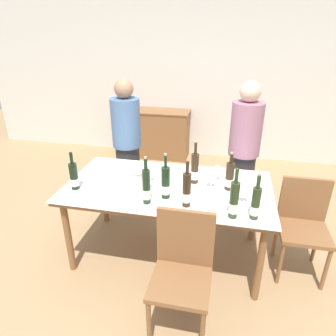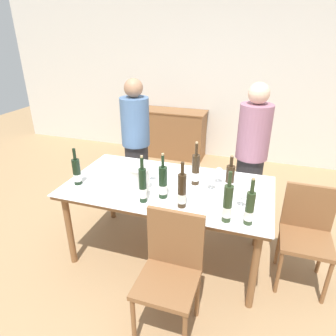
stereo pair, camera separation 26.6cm
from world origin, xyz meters
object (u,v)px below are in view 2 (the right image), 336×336
Objects in this scene: wine_bottle_1 at (227,204)px; wine_bottle_5 at (196,170)px; wine_bottle_2 at (230,180)px; ice_bucket at (139,178)px; wine_glass_3 at (219,172)px; wine_bottle_3 at (143,186)px; wine_glass_1 at (152,172)px; person_host at (136,147)px; wine_glass_2 at (242,196)px; person_guest_left at (251,160)px; wine_bottle_4 at (182,191)px; sideboard_cabinet at (170,133)px; chair_right_end at (307,229)px; chair_near_front at (171,266)px; dining_table at (168,192)px; wine_bottle_7 at (250,209)px; wine_glass_0 at (211,179)px; wine_bottle_6 at (163,183)px; wine_bottle_0 at (77,172)px.

wine_bottle_5 is at bearing 125.53° from wine_bottle_1.
wine_bottle_2 is 0.86× the size of wine_bottle_5.
wine_glass_3 is (0.64, 0.35, -0.00)m from ice_bucket.
wine_bottle_3 reaches higher than wine_glass_1.
wine_bottle_2 is 0.76m from wine_bottle_3.
wine_bottle_3 is at bearing -63.41° from person_host.
wine_glass_2 is at bearing -55.07° from wine_glass_3.
wine_bottle_5 is at bearing -125.74° from person_guest_left.
person_host reaches higher than ice_bucket.
wine_bottle_4 is at bearing -50.76° from person_host.
wine_glass_1 is at bearing 179.70° from wine_bottle_2.
wine_bottle_2 is 0.71m from person_guest_left.
chair_right_end is at bearing -50.11° from sideboard_cabinet.
wine_glass_2 is 0.17× the size of chair_right_end.
sideboard_cabinet is 3.42m from chair_near_front.
ice_bucket is 0.79m from wine_bottle_2.
wine_glass_2 is at bearing -61.06° from sideboard_cabinet.
chair_near_front is (0.48, -0.58, -0.35)m from ice_bucket.
wine_glass_2 is 1.62m from person_host.
ice_bucket reaches higher than wine_glass_1.
sideboard_cabinet is at bearing 117.95° from wine_glass_3.
wine_bottle_5 reaches higher than sideboard_cabinet.
wine_bottle_7 reaches higher than dining_table.
wine_bottle_4 is 0.53m from wine_bottle_7.
wine_bottle_4 is at bearing 166.95° from wine_bottle_1.
person_guest_left reaches higher than wine_glass_0.
wine_bottle_6 is 1.16m from person_guest_left.
wine_bottle_7 is at bearing 36.67° from chair_near_front.
wine_bottle_6 is at bearing -55.05° from person_host.
wine_glass_2 is (0.09, 0.23, -0.04)m from wine_bottle_1.
wine_bottle_1 is 0.16m from wine_bottle_7.
wine_bottle_7 is (0.85, -0.05, -0.02)m from wine_bottle_3.
wine_glass_1 is (-0.77, 0.44, -0.05)m from wine_bottle_1.
wine_bottle_4 is 0.42× the size of chair_near_front.
wine_bottle_7 is at bearing -43.36° from wine_bottle_5.
wine_bottle_3 is at bearing -76.25° from sideboard_cabinet.
person_host reaches higher than wine_bottle_1.
dining_table is at bearing 35.78° from ice_bucket.
wine_bottle_3 is 0.33m from wine_bottle_4.
wine_glass_2 is (0.46, 0.14, -0.03)m from wine_bottle_4.
wine_bottle_0 is at bearing 154.60° from chair_near_front.
wine_bottle_3 is 1.00× the size of wine_bottle_5.
wine_bottle_4 is at bearing -4.35° from wine_bottle_0.
wine_bottle_7 is at bearing -26.56° from dining_table.
chair_right_end is at bearing -1.96° from wine_bottle_5.
wine_glass_2 is at bearing 108.13° from wine_bottle_7.
ice_bucket is (0.59, -2.67, 0.48)m from sideboard_cabinet.
wine_glass_0 is at bearing 12.90° from wine_bottle_0.
wine_bottle_1 is 0.46× the size of chair_right_end.
wine_glass_0 reaches higher than sideboard_cabinet.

